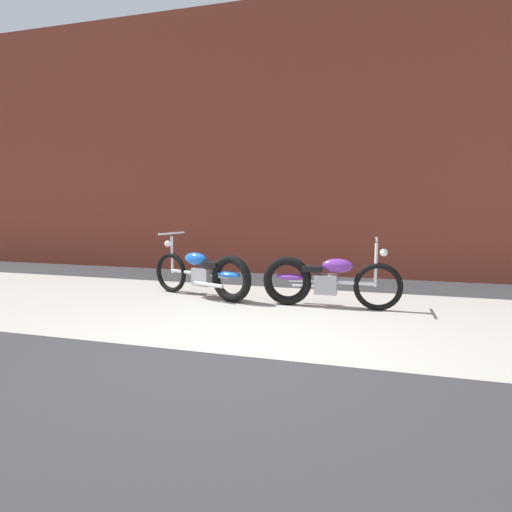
% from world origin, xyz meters
% --- Properties ---
extents(ground_plane, '(80.00, 80.00, 0.00)m').
position_xyz_m(ground_plane, '(0.00, 0.00, 0.00)').
color(ground_plane, '#2D2D30').
extents(sidewalk_slab, '(36.00, 3.50, 0.01)m').
position_xyz_m(sidewalk_slab, '(0.00, 1.75, 0.00)').
color(sidewalk_slab, '#9E998E').
rests_on(sidewalk_slab, ground).
extents(brick_building_wall, '(36.00, 0.50, 5.65)m').
position_xyz_m(brick_building_wall, '(0.00, 5.20, 2.82)').
color(brick_building_wall, brown).
rests_on(brick_building_wall, ground).
extents(motorcycle_blue, '(1.93, 0.86, 1.03)m').
position_xyz_m(motorcycle_blue, '(-1.23, 2.34, 0.40)').
color(motorcycle_blue, black).
rests_on(motorcycle_blue, ground).
extents(motorcycle_purple, '(2.01, 0.58, 1.03)m').
position_xyz_m(motorcycle_purple, '(0.59, 2.25, 0.40)').
color(motorcycle_purple, black).
rests_on(motorcycle_purple, ground).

